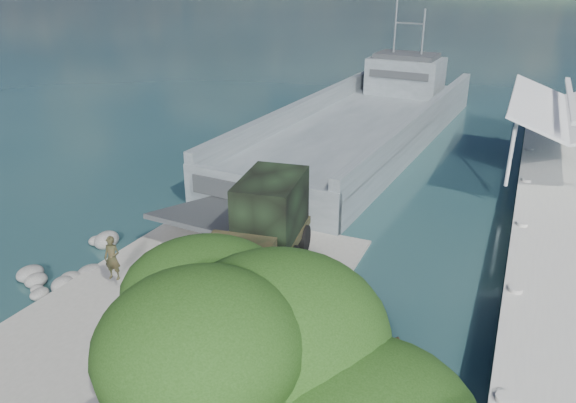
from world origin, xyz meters
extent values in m
plane|color=#19383C|center=(0.00, 0.00, 0.00)|extent=(1400.00, 1400.00, 0.00)
cube|color=gray|center=(0.00, -1.00, 0.25)|extent=(10.00, 18.00, 0.50)
cube|color=beige|center=(13.00, 18.00, 1.00)|extent=(4.00, 44.00, 0.50)
cube|color=#4F595D|center=(0.08, 23.25, 0.45)|extent=(11.37, 30.67, 2.50)
cube|color=#4F595D|center=(-4.11, 23.59, 2.30)|extent=(2.98, 30.00, 1.30)
cube|color=#4F595D|center=(4.28, 22.92, 2.30)|extent=(2.98, 30.00, 1.30)
cube|color=#4F595D|center=(-1.10, 8.37, 1.00)|extent=(9.02, 1.11, 2.60)
cube|color=#4F595D|center=(0.88, 33.24, 3.21)|extent=(6.31, 4.47, 3.01)
cube|color=#303336|center=(0.88, 33.24, 4.91)|extent=(5.25, 3.59, 0.40)
cylinder|color=#9FA2A5|center=(-0.32, 33.33, 7.21)|extent=(0.16, 0.16, 5.01)
cylinder|color=#9FA2A5|center=(2.08, 33.14, 6.71)|extent=(0.16, 0.16, 4.01)
cylinder|color=black|center=(1.16, -0.45, 1.13)|extent=(0.60, 1.30, 1.26)
cylinder|color=black|center=(3.37, -0.15, 1.13)|extent=(0.60, 1.30, 1.26)
cylinder|color=black|center=(0.73, 2.81, 1.13)|extent=(0.60, 1.30, 1.26)
cylinder|color=black|center=(2.93, 3.11, 1.13)|extent=(0.60, 1.30, 1.26)
cylinder|color=black|center=(0.47, 4.73, 1.13)|extent=(0.60, 1.30, 1.26)
cylinder|color=black|center=(2.67, 5.02, 1.13)|extent=(0.60, 1.30, 1.26)
cube|color=black|center=(1.91, 2.38, 1.27)|extent=(3.09, 7.57, 0.24)
cube|color=black|center=(2.25, -0.21, 2.29)|extent=(2.65, 2.24, 1.94)
cube|color=black|center=(2.41, -1.36, 1.81)|extent=(2.32, 1.16, 0.97)
cube|color=black|center=(1.73, 3.73, 1.61)|extent=(2.99, 4.73, 0.34)
cube|color=black|center=(1.70, 3.92, 3.02)|extent=(2.79, 3.95, 2.42)
cube|color=#303336|center=(2.47, -1.84, 1.23)|extent=(2.43, 0.56, 0.29)
imported|color=black|center=(-2.98, -0.53, 1.39)|extent=(0.71, 0.53, 1.79)
ellipsoid|color=#19350E|center=(5.43, -7.22, 6.37)|extent=(3.18, 3.18, 1.82)
camera|label=1|loc=(10.65, -15.26, 12.27)|focal=35.00mm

